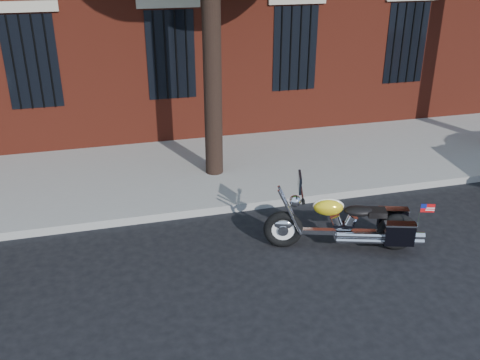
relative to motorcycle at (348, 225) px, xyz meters
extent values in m
plane|color=black|center=(-1.97, 0.40, -0.44)|extent=(120.00, 120.00, 0.00)
cube|color=gray|center=(-1.97, 1.78, -0.36)|extent=(40.00, 0.16, 0.15)
cube|color=gray|center=(-1.97, 3.66, -0.36)|extent=(40.00, 3.60, 0.15)
cube|color=black|center=(-1.97, 5.51, 1.76)|extent=(1.10, 0.14, 2.00)
cube|color=#B2A893|center=(-1.97, 5.48, 2.91)|extent=(1.40, 0.20, 0.22)
cylinder|color=black|center=(-1.97, 5.43, 1.76)|extent=(0.04, 0.04, 2.00)
cylinder|color=black|center=(-1.47, 3.30, 2.06)|extent=(0.36, 0.36, 5.00)
torus|color=black|center=(-0.99, 0.32, -0.11)|extent=(0.65, 0.33, 0.64)
torus|color=black|center=(0.74, -0.23, -0.11)|extent=(0.65, 0.33, 0.64)
cylinder|color=white|center=(-0.99, 0.32, -0.11)|extent=(0.47, 0.20, 0.48)
cylinder|color=white|center=(0.74, -0.23, -0.11)|extent=(0.47, 0.20, 0.48)
ellipsoid|color=white|center=(-0.99, 0.32, -0.02)|extent=(0.36, 0.22, 0.18)
ellipsoid|color=yellow|center=(0.74, -0.23, 0.00)|extent=(0.36, 0.23, 0.18)
cube|color=white|center=(-0.12, 0.04, -0.13)|extent=(1.40, 0.53, 0.08)
cylinder|color=white|center=(-0.08, 0.03, -0.15)|extent=(0.34, 0.26, 0.31)
cylinder|color=white|center=(0.33, -0.28, -0.14)|extent=(1.17, 0.44, 0.09)
ellipsoid|color=yellow|center=(-0.32, 0.11, 0.31)|extent=(0.53, 0.40, 0.27)
ellipsoid|color=black|center=(0.13, -0.04, 0.25)|extent=(0.52, 0.40, 0.15)
cube|color=black|center=(0.79, 0.01, -0.01)|extent=(0.48, 0.29, 0.36)
cube|color=black|center=(0.64, -0.46, -0.01)|extent=(0.48, 0.29, 0.36)
cylinder|color=white|center=(-0.73, 0.24, 0.58)|extent=(0.26, 0.72, 0.03)
sphere|color=white|center=(-0.83, 0.27, 0.40)|extent=(0.24, 0.24, 0.19)
cube|color=black|center=(-0.77, 0.25, 0.73)|extent=(0.15, 0.38, 0.27)
cube|color=red|center=(0.97, -0.60, 0.47)|extent=(0.21, 0.08, 0.13)
camera|label=1|loc=(-3.61, -6.79, 4.15)|focal=40.00mm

